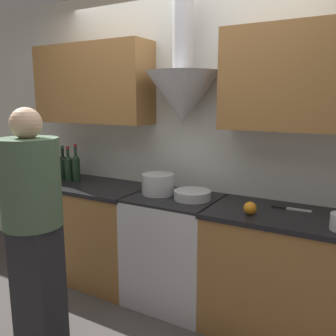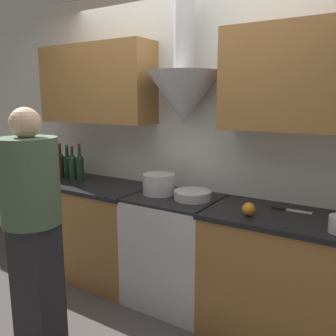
% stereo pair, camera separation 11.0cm
% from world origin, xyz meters
% --- Properties ---
extents(ground_plane, '(12.00, 12.00, 0.00)m').
position_xyz_m(ground_plane, '(0.00, 0.00, 0.00)').
color(ground_plane, '#4C4744').
extents(wall_back, '(8.40, 0.59, 2.60)m').
position_xyz_m(wall_back, '(0.00, 0.58, 1.47)').
color(wall_back, silver).
rests_on(wall_back, ground_plane).
extents(counter_left, '(1.20, 0.62, 0.90)m').
position_xyz_m(counter_left, '(-0.94, 0.32, 0.45)').
color(counter_left, '#9E6B38').
rests_on(counter_left, ground_plane).
extents(counter_right, '(1.20, 0.62, 0.90)m').
position_xyz_m(counter_right, '(0.94, 0.32, 0.45)').
color(counter_right, '#9E6B38').
rests_on(counter_right, ground_plane).
extents(stove_range, '(0.69, 0.60, 0.90)m').
position_xyz_m(stove_range, '(0.00, 0.32, 0.45)').
color(stove_range, silver).
rests_on(stove_range, ground_plane).
extents(wine_bottle_0, '(0.08, 0.08, 0.32)m').
position_xyz_m(wine_bottle_0, '(-1.44, 0.35, 1.03)').
color(wine_bottle_0, black).
rests_on(wine_bottle_0, counter_left).
extents(wine_bottle_1, '(0.07, 0.07, 0.34)m').
position_xyz_m(wine_bottle_1, '(-1.33, 0.34, 1.04)').
color(wine_bottle_1, black).
rests_on(wine_bottle_1, counter_left).
extents(wine_bottle_2, '(0.08, 0.08, 0.33)m').
position_xyz_m(wine_bottle_2, '(-1.25, 0.35, 1.03)').
color(wine_bottle_2, black).
rests_on(wine_bottle_2, counter_left).
extents(wine_bottle_3, '(0.07, 0.07, 0.33)m').
position_xyz_m(wine_bottle_3, '(-1.16, 0.33, 1.03)').
color(wine_bottle_3, black).
rests_on(wine_bottle_3, counter_left).
extents(wine_bottle_4, '(0.07, 0.07, 0.36)m').
position_xyz_m(wine_bottle_4, '(-1.06, 0.34, 1.04)').
color(wine_bottle_4, black).
rests_on(wine_bottle_4, counter_left).
extents(stock_pot, '(0.27, 0.27, 0.17)m').
position_xyz_m(stock_pot, '(-0.16, 0.33, 0.98)').
color(stock_pot, silver).
rests_on(stock_pot, stove_range).
extents(mixing_bowl, '(0.29, 0.29, 0.07)m').
position_xyz_m(mixing_bowl, '(0.16, 0.33, 0.93)').
color(mixing_bowl, silver).
rests_on(mixing_bowl, stove_range).
extents(orange_fruit, '(0.09, 0.09, 0.09)m').
position_xyz_m(orange_fruit, '(0.66, 0.18, 0.94)').
color(orange_fruit, orange).
rests_on(orange_fruit, counter_right).
extents(chefs_knife, '(0.27, 0.04, 0.01)m').
position_xyz_m(chefs_knife, '(0.88, 0.43, 0.90)').
color(chefs_knife, silver).
rests_on(chefs_knife, counter_right).
extents(person_foreground_left, '(0.38, 0.38, 1.62)m').
position_xyz_m(person_foreground_left, '(-0.52, -0.62, 0.88)').
color(person_foreground_left, '#28282D').
rests_on(person_foreground_left, ground_plane).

